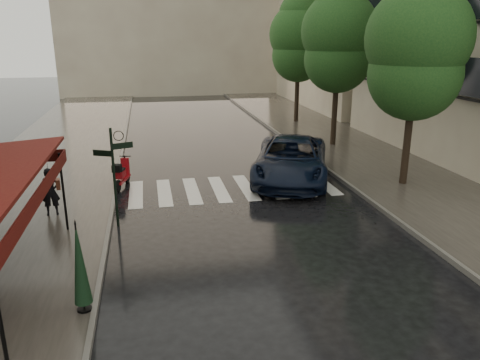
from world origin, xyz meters
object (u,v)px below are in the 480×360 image
object	(u,v)px
scooter	(122,175)
parasol_back	(80,264)
parked_car	(291,159)
pedestrian_with_umbrella	(48,167)

from	to	relation	value
scooter	parasol_back	size ratio (longest dim) A/B	0.84
parked_car	pedestrian_with_umbrella	bearing A→B (deg)	-144.13
pedestrian_with_umbrella	parasol_back	distance (m)	6.22
scooter	parked_car	world-z (taller)	parked_car
pedestrian_with_umbrella	parked_car	size ratio (longest dim) A/B	0.39
scooter	parasol_back	bearing A→B (deg)	-78.82
parked_car	parasol_back	bearing A→B (deg)	-110.27
parasol_back	scooter	bearing A→B (deg)	87.19
pedestrian_with_umbrella	parked_car	distance (m)	9.20
pedestrian_with_umbrella	parked_car	xyz separation A→B (m)	(8.80, 2.53, -0.85)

